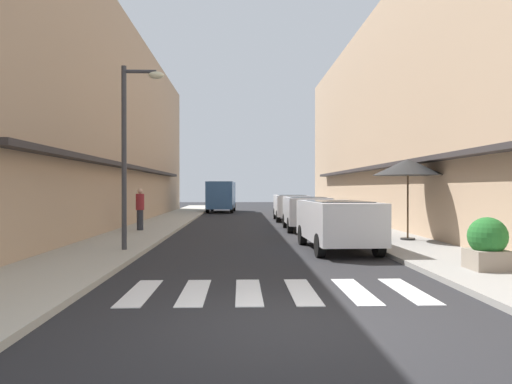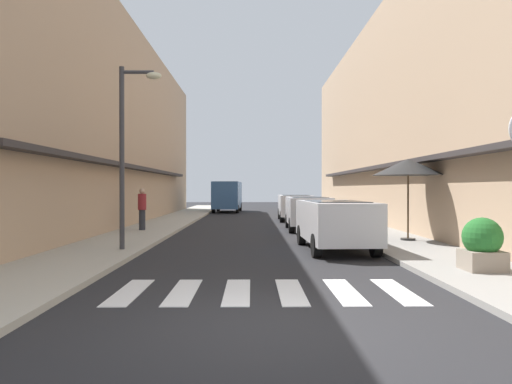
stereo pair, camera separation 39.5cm
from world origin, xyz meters
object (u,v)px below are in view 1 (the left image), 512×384
Objects in this scene: parked_car_mid at (306,209)px; planter_corner at (487,244)px; parked_car_far at (291,205)px; cafe_umbrella at (408,168)px; delivery_van at (221,194)px; street_lamp at (131,137)px; parked_car_near at (337,219)px; pedestrian_walking_near at (140,208)px.

planter_corner is at bearing -77.82° from parked_car_mid.
cafe_umbrella is at bearing -76.50° from parked_car_far.
parked_car_mid reaches higher than planter_corner.
delivery_van is (-4.34, 16.49, 0.48)m from parked_car_mid.
street_lamp is 4.64× the size of planter_corner.
street_lamp is 1.90× the size of cafe_umbrella.
parked_car_near is 2.59× the size of pedestrian_walking_near.
parked_car_near is at bearing -147.21° from cafe_umbrella.
parked_car_mid is at bearing 102.18° from planter_corner.
parked_car_near is at bearing -90.00° from parked_car_far.
parked_car_near is at bearing 119.78° from planter_corner.
cafe_umbrella is (2.73, -11.36, 1.61)m from parked_car_far.
parked_car_mid is 2.38× the size of pedestrian_walking_near.
pedestrian_walking_near is at bearing 140.58° from parked_car_near.
planter_corner is at bearing -82.21° from parked_car_far.
parked_car_far is at bearing 103.50° from cafe_umbrella.
delivery_van is 22.71m from cafe_umbrella.
parked_car_far is 11.08m from delivery_van.
cafe_umbrella is at bearing -61.65° from parked_car_mid.
planter_corner is (2.36, -4.13, -0.26)m from parked_car_near.
planter_corner is (-0.37, -5.88, -1.87)m from cafe_umbrella.
pedestrian_walking_near is at bearing 157.72° from cafe_umbrella.
delivery_van is 23.97m from street_lamp.
street_lamp is 8.98m from cafe_umbrella.
pedestrian_walking_near is at bearing -98.56° from delivery_van.
delivery_van is 17.77m from pedestrian_walking_near.
pedestrian_walking_near is (-1.06, 6.27, -2.25)m from street_lamp.
parked_car_mid is 7.06m from pedestrian_walking_near.
delivery_van is 2.02× the size of cafe_umbrella.
street_lamp reaches higher than delivery_van.
parked_car_mid is at bearing 51.14° from street_lamp.
delivery_van is at bearing 100.54° from parked_car_near.
planter_corner is at bearing -60.22° from parked_car_near.
parked_car_mid is 6.31m from parked_car_far.
parked_car_far is 0.86× the size of street_lamp.
planter_corner is 13.59m from pedestrian_walking_near.
street_lamp reaches higher than parked_car_near.
parked_car_near is 0.82× the size of delivery_van.
delivery_van is 3.18× the size of pedestrian_walking_near.
parked_car_far is 15.07m from street_lamp.
street_lamp reaches higher than parked_car_mid.
delivery_van is at bearing 103.72° from planter_corner.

